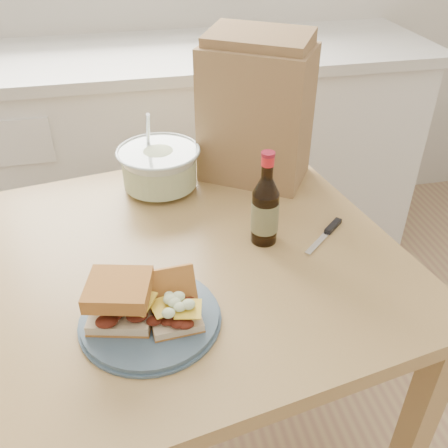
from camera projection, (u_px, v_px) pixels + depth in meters
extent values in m
cube|color=white|center=(126.00, 169.00, 2.13)|extent=(2.40, 0.60, 0.90)
cube|color=silver|center=(111.00, 58.00, 1.86)|extent=(2.50, 0.64, 0.04)
cube|color=#A5824E|center=(198.00, 256.00, 1.18)|extent=(1.04, 1.04, 0.04)
cube|color=#A5824E|center=(413.00, 435.00, 1.21)|extent=(0.07, 0.07, 0.71)
cube|color=#A5824E|center=(40.00, 305.00, 1.58)|extent=(0.07, 0.07, 0.71)
cube|color=#A5824E|center=(268.00, 248.00, 1.83)|extent=(0.07, 0.07, 0.71)
cylinder|color=#445A6D|center=(150.00, 318.00, 0.98)|extent=(0.27, 0.27, 0.02)
cube|color=#CCB890|center=(122.00, 313.00, 0.96)|extent=(0.14, 0.13, 0.02)
cube|color=yellow|center=(120.00, 299.00, 0.94)|extent=(0.08, 0.08, 0.00)
cube|color=#BD7E32|center=(118.00, 289.00, 0.93)|extent=(0.14, 0.13, 0.03)
cube|color=#CCB890|center=(176.00, 318.00, 0.95)|extent=(0.10, 0.09, 0.02)
cube|color=yellow|center=(175.00, 307.00, 0.93)|extent=(0.06, 0.06, 0.00)
cube|color=#BD7E32|center=(173.00, 287.00, 0.98)|extent=(0.09, 0.07, 0.08)
cone|color=silver|center=(160.00, 170.00, 1.37)|extent=(0.22, 0.22, 0.11)
cylinder|color=silver|center=(160.00, 171.00, 1.37)|extent=(0.20, 0.20, 0.08)
torus|color=silver|center=(158.00, 151.00, 1.34)|extent=(0.23, 0.23, 0.01)
cylinder|color=silver|center=(148.00, 134.00, 1.34)|extent=(0.01, 0.09, 0.15)
cylinder|color=black|center=(265.00, 217.00, 1.16)|extent=(0.06, 0.06, 0.13)
cone|color=black|center=(266.00, 186.00, 1.12)|extent=(0.06, 0.06, 0.04)
cylinder|color=black|center=(267.00, 167.00, 1.09)|extent=(0.03, 0.03, 0.06)
cylinder|color=red|center=(268.00, 161.00, 1.08)|extent=(0.03, 0.03, 0.02)
cylinder|color=maroon|center=(268.00, 154.00, 1.07)|extent=(0.03, 0.03, 0.01)
cylinder|color=#2F3C1E|center=(265.00, 216.00, 1.16)|extent=(0.07, 0.07, 0.08)
cube|color=silver|center=(319.00, 242.00, 1.19)|extent=(0.10, 0.09, 0.00)
cube|color=black|center=(333.00, 226.00, 1.24)|extent=(0.06, 0.06, 0.01)
cube|color=#987549|center=(256.00, 115.00, 1.36)|extent=(0.34, 0.31, 0.37)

